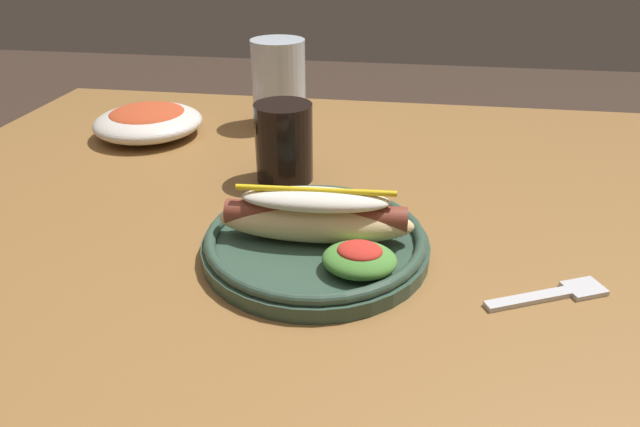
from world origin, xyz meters
TOP-DOWN VIEW (x-y plane):
  - dining_table at (0.00, 0.00)m, footprint 1.23×0.98m
  - hot_dog_plate at (-0.03, -0.05)m, footprint 0.23×0.23m
  - fork at (0.19, -0.09)m, footprint 0.12×0.07m
  - soda_cup at (-0.11, 0.12)m, footprint 0.07×0.07m
  - water_cup at (-0.16, 0.34)m, footprint 0.09×0.09m
  - side_bowl at (-0.35, 0.25)m, footprint 0.17×0.17m

SIDE VIEW (x-z plane):
  - dining_table at x=0.00m, z-range 0.27..1.01m
  - fork at x=0.19m, z-range 0.74..0.74m
  - hot_dog_plate at x=-0.03m, z-range 0.72..0.80m
  - side_bowl at x=-0.35m, z-range 0.74..0.79m
  - soda_cup at x=-0.11m, z-range 0.74..0.84m
  - water_cup at x=-0.16m, z-range 0.74..0.88m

